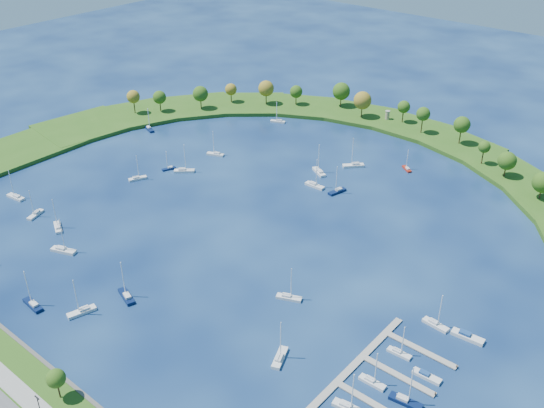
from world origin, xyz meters
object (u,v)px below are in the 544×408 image
Objects in this scene: moored_boat_3 at (58,227)px; docked_boat_8 at (399,352)px; moored_boat_14 at (407,168)px; docked_boat_4 at (348,407)px; moored_boat_5 at (184,170)px; moored_boat_19 at (63,250)px; moored_boat_10 at (126,296)px; moored_boat_16 at (315,185)px; moored_boat_1 at (319,171)px; moored_boat_4 at (16,196)px; moored_boat_20 at (337,191)px; harbor_tower at (387,115)px; moored_boat_9 at (35,214)px; docked_boat_7 at (405,401)px; moored_boat_18 at (354,165)px; moored_boat_7 at (149,128)px; moored_boat_2 at (289,297)px; moored_boat_6 at (137,178)px; moored_boat_0 at (215,154)px; moored_boat_11 at (33,304)px; docked_boat_6 at (372,381)px; docked_boat_11 at (467,336)px; docked_boat_9 at (426,376)px; moored_boat_21 at (280,357)px; moored_boat_13 at (278,121)px; moored_boat_17 at (82,311)px; moored_boat_15 at (169,168)px; docked_boat_10 at (435,324)px.

moored_boat_3 is 138.82m from docked_boat_8.
docked_boat_4 is (57.48, -134.32, 0.09)m from moored_boat_14.
moored_boat_5 is 0.95× the size of moored_boat_19.
moored_boat_3 is 55.44m from moored_boat_10.
moored_boat_1 is at bearing 117.00° from moored_boat_16.
moored_boat_4 is 72.46m from moored_boat_5.
harbor_tower is at bearing -149.49° from moored_boat_20.
moored_boat_9 is at bearing 27.96° from moored_boat_3.
moored_boat_18 is at bearing 121.10° from docked_boat_7.
moored_boat_7 is (-49.77, 21.68, -0.04)m from moored_boat_5.
moored_boat_2 is 0.93× the size of docked_boat_7.
moored_boat_6 is 98.88m from moored_boat_18.
moored_boat_18 is (67.08, 72.65, 0.09)m from moored_boat_6.
moored_boat_2 is 132.24m from moored_boat_4.
harbor_tower is at bearing -137.88° from moored_boat_0.
moored_boat_20 is at bearing -99.73° from moored_boat_11.
moored_boat_19 reaches higher than moored_boat_6.
moored_boat_9 is at bearing -177.66° from docked_boat_6.
moored_boat_6 reaches higher than docked_boat_6.
moored_boat_6 is at bearing 174.48° from docked_boat_11.
moored_boat_9 reaches higher than docked_boat_11.
docked_boat_9 is (145.01, -43.46, -0.33)m from moored_boat_5.
moored_boat_9 is 0.85× the size of moored_boat_19.
moored_boat_21 is 1.15× the size of docked_boat_6.
docked_boat_6 is (139.03, -128.27, -0.00)m from moored_boat_13.
docked_boat_7 is (194.80, -77.08, 0.03)m from moored_boat_7.
docked_boat_7 is at bearing -92.69° from docked_boat_9.
moored_boat_14 is (78.50, 45.46, -0.06)m from moored_boat_0.
moored_boat_3 is 0.96× the size of moored_boat_17.
docked_boat_9 is at bearing 157.29° from moored_boat_14.
moored_boat_1 reaches higher than moored_boat_2.
moored_boat_1 is at bearing -69.16° from moored_boat_10.
moored_boat_15 is at bearing -154.84° from moored_boat_16.
moored_boat_1 is 115.49m from docked_boat_11.
moored_boat_11 is 1.06× the size of moored_boat_20.
moored_boat_7 is 140.58m from moored_boat_10.
moored_boat_1 is 1.04× the size of moored_boat_17.
moored_boat_3 is 62.29m from moored_boat_15.
docked_boat_4 reaches higher than moored_boat_2.
moored_boat_1 is at bearing 120.49° from docked_boat_4.
moored_boat_9 is at bearing -146.53° from moored_boat_5.
moored_boat_13 is at bearing 139.25° from docked_boat_9.
moored_boat_19 is at bearing 161.25° from moored_boat_4.
moored_boat_21 is (76.33, 32.64, -0.00)m from moored_boat_11.
moored_boat_3 is 47.18m from moored_boat_6.
moored_boat_5 is at bearing -110.26° from harbor_tower.
moored_boat_5 reaches higher than moored_boat_21.
docked_boat_10 is (59.89, -89.64, 0.07)m from moored_boat_14.
moored_boat_4 is 89.94m from moored_boat_10.
moored_boat_21 reaches higher than moored_boat_15.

